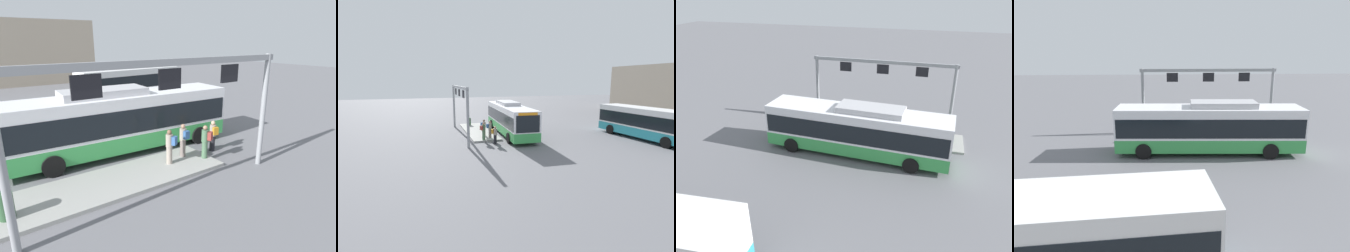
{
  "view_description": "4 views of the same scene",
  "coord_description": "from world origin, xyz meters",
  "views": [
    {
      "loc": [
        -6.28,
        -13.08,
        5.77
      ],
      "look_at": [
        2.19,
        -1.1,
        1.3
      ],
      "focal_mm": 30.3,
      "sensor_mm": 36.0,
      "label": 1
    },
    {
      "loc": [
        25.95,
        -8.67,
        5.78
      ],
      "look_at": [
        1.29,
        -0.83,
        1.11
      ],
      "focal_mm": 27.32,
      "sensor_mm": 36.0,
      "label": 2
    },
    {
      "loc": [
        -4.53,
        18.7,
        10.73
      ],
      "look_at": [
        1.3,
        -1.54,
        1.18
      ],
      "focal_mm": 34.87,
      "sensor_mm": 36.0,
      "label": 3
    },
    {
      "loc": [
        2.91,
        19.09,
        6.83
      ],
      "look_at": [
        1.66,
        -1.82,
        1.38
      ],
      "focal_mm": 32.5,
      "sensor_mm": 36.0,
      "label": 4
    }
  ],
  "objects": [
    {
      "name": "ground_plane",
      "position": [
        0.0,
        0.0,
        0.0
      ],
      "size": [
        120.0,
        120.0,
        0.0
      ],
      "primitive_type": "plane",
      "color": "slate"
    },
    {
      "name": "platform_curb",
      "position": [
        -1.96,
        -3.12,
        0.08
      ],
      "size": [
        10.0,
        2.8,
        0.16
      ],
      "primitive_type": "cube",
      "color": "#9E9E99",
      "rests_on": "ground"
    },
    {
      "name": "bus_main",
      "position": [
        -0.01,
        0.0,
        1.81
      ],
      "size": [
        12.12,
        3.21,
        3.46
      ],
      "rotation": [
        0.0,
        0.0,
        -0.06
      ],
      "color": "green",
      "rests_on": "ground"
    },
    {
      "name": "bus_background_left",
      "position": [
        6.76,
        11.85,
        1.78
      ],
      "size": [
        10.56,
        3.28,
        3.1
      ],
      "rotation": [
        0.0,
        0.0,
        3.21
      ],
      "color": "teal",
      "rests_on": "ground"
    },
    {
      "name": "person_boarding",
      "position": [
        3.97,
        -2.75,
        0.89
      ],
      "size": [
        0.41,
        0.57,
        1.67
      ],
      "rotation": [
        0.0,
        0.0,
        1.36
      ],
      "color": "black",
      "rests_on": "ground"
    },
    {
      "name": "person_waiting_near",
      "position": [
        2.71,
        -3.53,
        1.05
      ],
      "size": [
        0.51,
        0.6,
        1.67
      ],
      "rotation": [
        0.0,
        0.0,
        2.03
      ],
      "color": "#476B4C",
      "rests_on": "platform_curb"
    },
    {
      "name": "person_waiting_mid",
      "position": [
        0.9,
        -3.08,
        1.05
      ],
      "size": [
        0.52,
        0.6,
        1.67
      ],
      "rotation": [
        0.0,
        0.0,
        2.07
      ],
      "color": "gray",
      "rests_on": "platform_curb"
    },
    {
      "name": "person_waiting_far",
      "position": [
        1.96,
        -2.73,
        1.05
      ],
      "size": [
        0.36,
        0.53,
        1.67
      ],
      "rotation": [
        0.0,
        0.0,
        1.62
      ],
      "color": "slate",
      "rests_on": "platform_curb"
    },
    {
      "name": "platform_sign_gantry",
      "position": [
        -0.67,
        -5.26,
        3.83
      ],
      "size": [
        10.94,
        0.24,
        5.2
      ],
      "color": "gray",
      "rests_on": "ground"
    },
    {
      "name": "trash_bin",
      "position": [
        -5.96,
        -3.48,
        0.61
      ],
      "size": [
        0.52,
        0.52,
        0.9
      ],
      "primitive_type": "cylinder",
      "color": "#2D5133",
      "rests_on": "platform_curb"
    }
  ]
}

